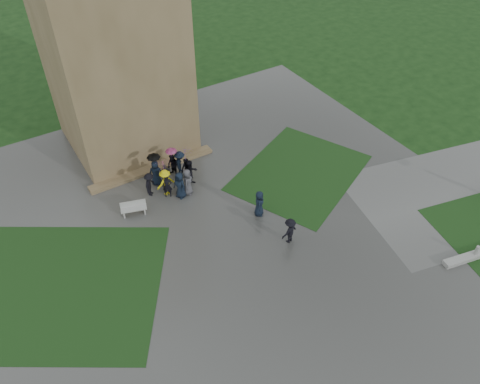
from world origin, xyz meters
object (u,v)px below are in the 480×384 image
pedestrian_near (290,231)px  tower (107,21)px  pedestrian_mid (259,203)px  bench (134,208)px

pedestrian_near → tower: bearing=-85.7°
pedestrian_mid → pedestrian_near: (0.24, -2.81, -0.04)m
pedestrian_mid → pedestrian_near: 2.83m
bench → pedestrian_mid: size_ratio=0.92×
bench → pedestrian_near: pedestrian_near is taller
bench → pedestrian_near: 9.73m
pedestrian_mid → pedestrian_near: bearing=-137.9°
tower → bench: 11.90m
bench → pedestrian_mid: (6.58, -4.12, 0.43)m
tower → pedestrian_near: tower is taller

